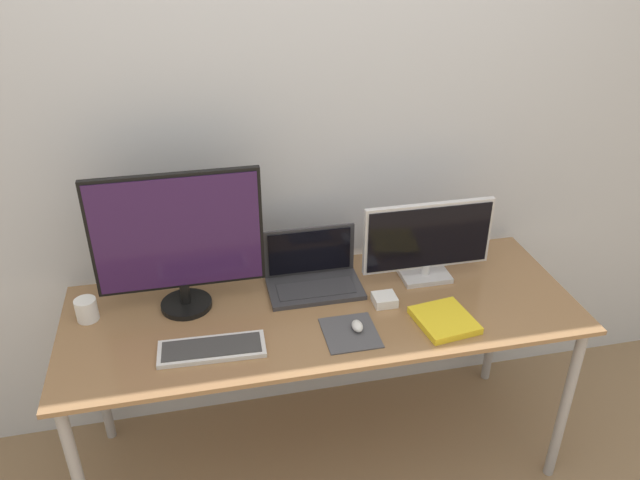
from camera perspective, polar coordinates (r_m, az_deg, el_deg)
The scene contains 11 objects.
wall_back at distance 2.45m, azimuth -1.81°, elevation 8.66°, with size 7.00×0.05×2.50m.
desk at distance 2.37m, azimuth 0.29°, elevation -7.69°, with size 1.89×0.70×0.76m.
monitor_left at distance 2.24m, azimuth -12.83°, elevation 0.06°, with size 0.60×0.19×0.53m.
monitor_right at distance 2.45m, azimuth 9.83°, elevation -0.07°, with size 0.51×0.13×0.33m.
laptop at distance 2.42m, azimuth -0.67°, elevation -3.03°, with size 0.36×0.22×0.22m.
keyboard at distance 2.15m, azimuth -9.86°, elevation -9.77°, with size 0.36×0.15×0.02m.
mousepad at distance 2.20m, azimuth 2.79°, elevation -8.47°, with size 0.19×0.20×0.00m.
mouse at distance 2.20m, azimuth 3.43°, elevation -7.85°, with size 0.04×0.06×0.03m.
book at distance 2.28m, azimuth 11.30°, elevation -7.20°, with size 0.22×0.23×0.03m.
mug at distance 2.39m, azimuth -20.56°, elevation -5.98°, with size 0.08×0.08×0.08m.
power_brick at distance 2.35m, azimuth 5.92°, elevation -5.45°, with size 0.08×0.08×0.04m.
Camera 1 is at (-0.42, -1.50, 2.11)m, focal length 35.00 mm.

